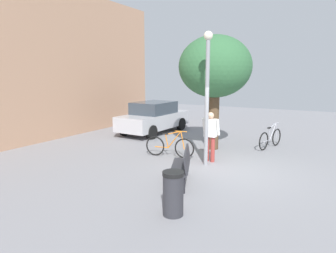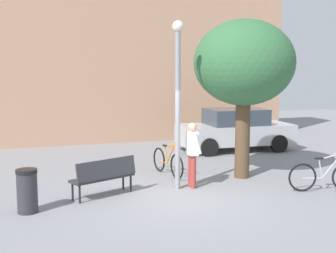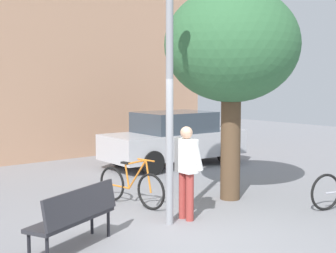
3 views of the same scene
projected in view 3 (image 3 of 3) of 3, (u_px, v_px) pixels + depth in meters
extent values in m
plane|color=gray|center=(191.00, 237.00, 7.91)|extent=(36.00, 36.00, 0.00)
cylinder|color=gray|center=(170.00, 111.00, 8.42)|extent=(0.13, 0.13, 3.93)
cylinder|color=#9E3833|center=(183.00, 195.00, 8.91)|extent=(0.14, 0.14, 0.85)
cylinder|color=#9E3833|center=(190.00, 197.00, 8.76)|extent=(0.14, 0.14, 0.85)
cube|color=white|center=(186.00, 156.00, 8.77)|extent=(0.23, 0.41, 0.60)
sphere|color=tan|center=(186.00, 133.00, 8.73)|extent=(0.22, 0.22, 0.22)
cylinder|color=white|center=(180.00, 152.00, 8.99)|extent=(0.23, 0.10, 0.55)
cylinder|color=white|center=(198.00, 155.00, 8.60)|extent=(0.23, 0.10, 0.55)
cube|color=#2D2D33|center=(71.00, 219.00, 7.31)|extent=(1.65, 1.03, 0.06)
cube|color=#2D2D33|center=(82.00, 204.00, 7.20)|extent=(1.52, 0.74, 0.44)
cylinder|color=black|center=(29.00, 248.00, 6.77)|extent=(0.05, 0.05, 0.42)
cylinder|color=black|center=(92.00, 221.00, 8.04)|extent=(0.05, 0.05, 0.42)
cylinder|color=black|center=(47.00, 251.00, 6.62)|extent=(0.05, 0.05, 0.42)
cylinder|color=black|center=(108.00, 224.00, 7.90)|extent=(0.05, 0.05, 0.42)
cylinder|color=brown|center=(231.00, 146.00, 10.28)|extent=(0.41, 0.41, 2.23)
ellipsoid|color=#33683D|center=(232.00, 45.00, 10.08)|extent=(2.75, 2.75, 2.34)
torus|color=black|center=(326.00, 192.00, 9.45)|extent=(0.70, 0.23, 0.71)
cylinder|color=#ADADB7|center=(336.00, 192.00, 9.56)|extent=(0.49, 0.17, 0.04)
torus|color=black|center=(151.00, 192.00, 9.49)|extent=(0.16, 0.71, 0.71)
torus|color=black|center=(112.00, 184.00, 10.21)|extent=(0.16, 0.71, 0.71)
cylinder|color=orange|center=(137.00, 174.00, 9.70)|extent=(0.11, 0.50, 0.64)
cylinder|color=orange|center=(135.00, 162.00, 9.71)|extent=(0.12, 0.58, 0.18)
cylinder|color=orange|center=(127.00, 176.00, 9.90)|extent=(0.06, 0.14, 0.48)
cylinder|color=orange|center=(120.00, 187.00, 10.05)|extent=(0.11, 0.50, 0.04)
cylinder|color=orange|center=(148.00, 176.00, 9.50)|extent=(0.06, 0.17, 0.63)
cube|color=black|center=(125.00, 163.00, 9.90)|extent=(0.11, 0.21, 0.04)
cylinder|color=orange|center=(146.00, 160.00, 9.52)|extent=(0.10, 0.44, 0.03)
cube|color=#B7B7BC|center=(174.00, 144.00, 14.35)|extent=(4.27, 1.88, 0.70)
cube|color=#333D47|center=(174.00, 122.00, 14.29)|extent=(2.17, 1.65, 0.60)
cylinder|color=black|center=(192.00, 147.00, 15.83)|extent=(0.65, 0.25, 0.64)
cylinder|color=black|center=(227.00, 153.00, 14.56)|extent=(0.65, 0.25, 0.64)
cylinder|color=black|center=(120.00, 155.00, 14.20)|extent=(0.65, 0.25, 0.64)
cylinder|color=black|center=(152.00, 163.00, 12.93)|extent=(0.65, 0.25, 0.64)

